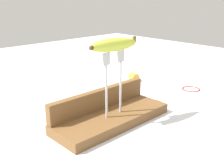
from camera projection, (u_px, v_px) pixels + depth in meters
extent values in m
plane|color=silver|center=(112.00, 123.00, 0.90)|extent=(3.00, 3.00, 0.00)
cube|color=brown|center=(112.00, 118.00, 0.89)|extent=(0.40, 0.15, 0.03)
cube|color=brown|center=(99.00, 99.00, 0.92)|extent=(0.39, 0.02, 0.07)
cylinder|color=#B2B2B7|center=(106.00, 92.00, 0.84)|extent=(0.01, 0.01, 0.17)
cube|color=#B2B2B7|center=(106.00, 59.00, 0.80)|extent=(0.03, 0.00, 0.04)
cylinder|color=#B2B2B7|center=(120.00, 87.00, 0.88)|extent=(0.01, 0.01, 0.17)
cube|color=#B2B2B7|center=(121.00, 56.00, 0.84)|extent=(0.03, 0.00, 0.04)
ellipsoid|color=#B2C138|center=(114.00, 45.00, 0.81)|extent=(0.17, 0.06, 0.04)
cylinder|color=brown|center=(134.00, 39.00, 0.85)|extent=(0.01, 0.01, 0.02)
sphere|color=#3F2D19|center=(90.00, 48.00, 0.77)|extent=(0.01, 0.01, 0.01)
cylinder|color=#B2B2B7|center=(54.00, 103.00, 1.04)|extent=(0.08, 0.14, 0.01)
cube|color=#B2B2B7|center=(78.00, 106.00, 1.02)|extent=(0.04, 0.04, 0.01)
cylinder|color=gold|center=(134.00, 77.00, 1.32)|extent=(0.05, 0.05, 0.04)
cylinder|color=beige|center=(131.00, 76.00, 1.33)|extent=(0.03, 0.01, 0.03)
torus|color=red|center=(191.00, 89.00, 1.21)|extent=(0.08, 0.08, 0.01)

